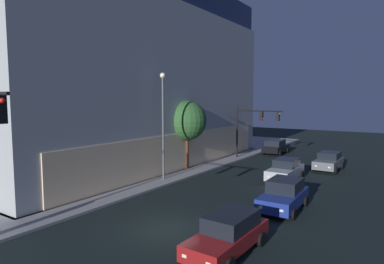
{
  "coord_description": "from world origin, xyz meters",
  "views": [
    {
      "loc": [
        -12.29,
        -9.71,
        6.28
      ],
      "look_at": [
        6.72,
        3.04,
        4.07
      ],
      "focal_mm": 31.11,
      "sensor_mm": 36.0,
      "label": 1
    }
  ],
  "objects_px": {
    "car_red": "(229,233)",
    "car_grey": "(329,161)",
    "modern_building": "(84,78)",
    "car_silver": "(285,170)",
    "traffic_light_far_corner": "(254,122)",
    "street_lamp_sidewalk": "(163,113)",
    "sidewalk_tree": "(187,121)",
    "car_blue": "(284,195)",
    "car_black": "(276,147)"
  },
  "relations": [
    {
      "from": "car_red",
      "to": "car_grey",
      "type": "relative_size",
      "value": 1.12
    },
    {
      "from": "modern_building",
      "to": "car_silver",
      "type": "height_order",
      "value": "modern_building"
    },
    {
      "from": "traffic_light_far_corner",
      "to": "car_silver",
      "type": "distance_m",
      "value": 9.46
    },
    {
      "from": "street_lamp_sidewalk",
      "to": "car_silver",
      "type": "xyz_separation_m",
      "value": [
        5.42,
        -7.84,
        -4.43
      ]
    },
    {
      "from": "car_red",
      "to": "sidewalk_tree",
      "type": "bearing_deg",
      "value": 40.79
    },
    {
      "from": "street_lamp_sidewalk",
      "to": "car_silver",
      "type": "relative_size",
      "value": 1.8
    },
    {
      "from": "sidewalk_tree",
      "to": "car_grey",
      "type": "relative_size",
      "value": 1.49
    },
    {
      "from": "traffic_light_far_corner",
      "to": "car_blue",
      "type": "relative_size",
      "value": 1.28
    },
    {
      "from": "sidewalk_tree",
      "to": "car_blue",
      "type": "relative_size",
      "value": 1.4
    },
    {
      "from": "traffic_light_far_corner",
      "to": "car_black",
      "type": "bearing_deg",
      "value": -5.72
    },
    {
      "from": "car_black",
      "to": "car_blue",
      "type": "bearing_deg",
      "value": -159.0
    },
    {
      "from": "modern_building",
      "to": "car_blue",
      "type": "height_order",
      "value": "modern_building"
    },
    {
      "from": "car_blue",
      "to": "sidewalk_tree",
      "type": "bearing_deg",
      "value": 61.66
    },
    {
      "from": "car_grey",
      "to": "car_silver",
      "type": "bearing_deg",
      "value": 161.07
    },
    {
      "from": "street_lamp_sidewalk",
      "to": "sidewalk_tree",
      "type": "bearing_deg",
      "value": 10.83
    },
    {
      "from": "traffic_light_far_corner",
      "to": "car_silver",
      "type": "xyz_separation_m",
      "value": [
        -6.9,
        -5.63,
        -3.2
      ]
    },
    {
      "from": "car_silver",
      "to": "car_black",
      "type": "bearing_deg",
      "value": 22.95
    },
    {
      "from": "car_red",
      "to": "car_blue",
      "type": "bearing_deg",
      "value": -1.03
    },
    {
      "from": "sidewalk_tree",
      "to": "car_blue",
      "type": "distance_m",
      "value": 12.83
    },
    {
      "from": "traffic_light_far_corner",
      "to": "sidewalk_tree",
      "type": "bearing_deg",
      "value": 158.99
    },
    {
      "from": "modern_building",
      "to": "car_black",
      "type": "height_order",
      "value": "modern_building"
    },
    {
      "from": "traffic_light_far_corner",
      "to": "car_black",
      "type": "height_order",
      "value": "traffic_light_far_corner"
    },
    {
      "from": "traffic_light_far_corner",
      "to": "car_silver",
      "type": "bearing_deg",
      "value": -140.79
    },
    {
      "from": "car_silver",
      "to": "car_blue",
      "type": "bearing_deg",
      "value": -162.54
    },
    {
      "from": "car_blue",
      "to": "car_black",
      "type": "height_order",
      "value": "car_blue"
    },
    {
      "from": "street_lamp_sidewalk",
      "to": "car_black",
      "type": "xyz_separation_m",
      "value": [
        17.49,
        -2.73,
        -4.42
      ]
    },
    {
      "from": "street_lamp_sidewalk",
      "to": "car_grey",
      "type": "distance_m",
      "value": 15.59
    },
    {
      "from": "car_red",
      "to": "car_black",
      "type": "xyz_separation_m",
      "value": [
        25.53,
        7.16,
        0.04
      ]
    },
    {
      "from": "car_red",
      "to": "car_grey",
      "type": "xyz_separation_m",
      "value": [
        19.29,
        0.05,
        0.02
      ]
    },
    {
      "from": "sidewalk_tree",
      "to": "car_red",
      "type": "xyz_separation_m",
      "value": [
        -12.43,
        -10.72,
        -3.63
      ]
    },
    {
      "from": "car_silver",
      "to": "traffic_light_far_corner",
      "type": "bearing_deg",
      "value": 39.21
    },
    {
      "from": "car_black",
      "to": "car_red",
      "type": "bearing_deg",
      "value": -164.34
    },
    {
      "from": "modern_building",
      "to": "sidewalk_tree",
      "type": "relative_size",
      "value": 5.02
    },
    {
      "from": "car_blue",
      "to": "car_black",
      "type": "relative_size",
      "value": 0.94
    },
    {
      "from": "car_blue",
      "to": "car_grey",
      "type": "height_order",
      "value": "car_blue"
    },
    {
      "from": "car_black",
      "to": "car_silver",
      "type": "bearing_deg",
      "value": -157.05
    },
    {
      "from": "traffic_light_far_corner",
      "to": "car_black",
      "type": "distance_m",
      "value": 6.1
    },
    {
      "from": "car_red",
      "to": "street_lamp_sidewalk",
      "type": "bearing_deg",
      "value": 50.88
    },
    {
      "from": "modern_building",
      "to": "car_grey",
      "type": "bearing_deg",
      "value": -73.39
    },
    {
      "from": "car_silver",
      "to": "modern_building",
      "type": "bearing_deg",
      "value": 93.56
    },
    {
      "from": "traffic_light_far_corner",
      "to": "car_red",
      "type": "xyz_separation_m",
      "value": [
        -20.36,
        -7.68,
        -3.23
      ]
    },
    {
      "from": "car_silver",
      "to": "car_black",
      "type": "distance_m",
      "value": 13.11
    },
    {
      "from": "modern_building",
      "to": "street_lamp_sidewalk",
      "type": "height_order",
      "value": "modern_building"
    },
    {
      "from": "traffic_light_far_corner",
      "to": "street_lamp_sidewalk",
      "type": "height_order",
      "value": "street_lamp_sidewalk"
    },
    {
      "from": "car_blue",
      "to": "car_grey",
      "type": "xyz_separation_m",
      "value": [
        12.71,
        0.16,
        -0.02
      ]
    },
    {
      "from": "street_lamp_sidewalk",
      "to": "car_black",
      "type": "height_order",
      "value": "street_lamp_sidewalk"
    },
    {
      "from": "street_lamp_sidewalk",
      "to": "car_blue",
      "type": "xyz_separation_m",
      "value": [
        -1.46,
        -10.0,
        -4.42
      ]
    },
    {
      "from": "car_blue",
      "to": "car_silver",
      "type": "distance_m",
      "value": 7.21
    },
    {
      "from": "modern_building",
      "to": "car_black",
      "type": "relative_size",
      "value": 6.63
    },
    {
      "from": "car_grey",
      "to": "sidewalk_tree",
      "type": "bearing_deg",
      "value": 122.73
    }
  ]
}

